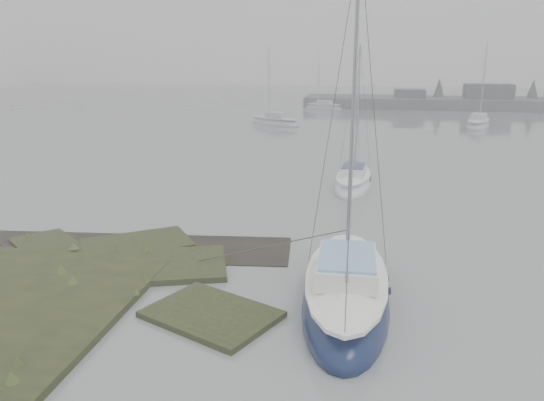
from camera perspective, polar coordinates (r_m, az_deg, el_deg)
The scene contains 7 objects.
ground at distance 44.40m, azimuth 4.15°, elevation 6.19°, with size 160.00×160.00×0.00m, color slate.
far_shoreline at distance 78.93m, azimuth 26.91°, elevation 9.32°, with size 60.00×8.00×4.15m.
sailboat_main at distance 16.10m, azimuth 7.95°, elevation -9.90°, with size 2.78×7.84×10.96m.
sailboat_white at distance 29.90m, azimuth 8.73°, elevation 1.93°, with size 2.34×5.98×8.27m.
sailboat_far_a at distance 55.50m, azimuth 0.31°, elevation 8.40°, with size 6.27×4.61×8.53m.
sailboat_far_b at distance 57.68m, azimuth 21.29°, elevation 7.63°, with size 3.83×6.66×8.93m.
sailboat_far_c at distance 71.59m, azimuth 5.49°, elevation 9.94°, with size 5.78×3.82×7.78m.
Camera 1 is at (4.59, -13.57, 7.23)m, focal length 35.00 mm.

